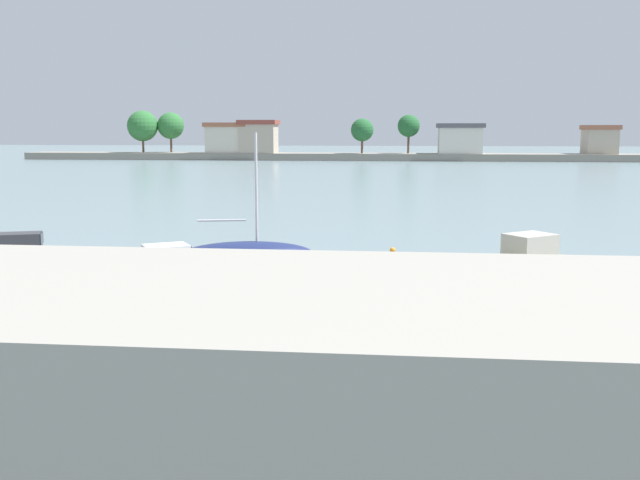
{
  "coord_description": "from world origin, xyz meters",
  "views": [
    {
      "loc": [
        -1.84,
        -17.18,
        5.14
      ],
      "look_at": [
        -4.72,
        9.46,
        1.04
      ],
      "focal_mm": 41.16,
      "sensor_mm": 36.0,
      "label": 1
    }
  ],
  "objects_px": {
    "mooring_buoy_0": "(393,250)",
    "moored_boat_3": "(352,275)",
    "moored_boat_0": "(28,258)",
    "moored_boat_2": "(247,254)",
    "moored_boat_4": "(535,267)",
    "moored_boat_1": "(172,276)"
  },
  "relations": [
    {
      "from": "mooring_buoy_0",
      "to": "moored_boat_3",
      "type": "bearing_deg",
      "value": -100.12
    },
    {
      "from": "moored_boat_0",
      "to": "moored_boat_2",
      "type": "distance_m",
      "value": 7.81
    },
    {
      "from": "moored_boat_3",
      "to": "moored_boat_4",
      "type": "relative_size",
      "value": 1.02
    },
    {
      "from": "moored_boat_3",
      "to": "mooring_buoy_0",
      "type": "bearing_deg",
      "value": 63.35
    },
    {
      "from": "moored_boat_2",
      "to": "mooring_buoy_0",
      "type": "height_order",
      "value": "moored_boat_2"
    },
    {
      "from": "moored_boat_0",
      "to": "moored_boat_1",
      "type": "height_order",
      "value": "moored_boat_1"
    },
    {
      "from": "moored_boat_1",
      "to": "mooring_buoy_0",
      "type": "height_order",
      "value": "moored_boat_1"
    },
    {
      "from": "moored_boat_0",
      "to": "mooring_buoy_0",
      "type": "bearing_deg",
      "value": 2.58
    },
    {
      "from": "moored_boat_1",
      "to": "mooring_buoy_0",
      "type": "bearing_deg",
      "value": 17.76
    },
    {
      "from": "moored_boat_3",
      "to": "mooring_buoy_0",
      "type": "relative_size",
      "value": 22.07
    },
    {
      "from": "mooring_buoy_0",
      "to": "moored_boat_1",
      "type": "bearing_deg",
      "value": -131.35
    },
    {
      "from": "moored_boat_1",
      "to": "moored_boat_2",
      "type": "bearing_deg",
      "value": 38.3
    },
    {
      "from": "mooring_buoy_0",
      "to": "moored_boat_2",
      "type": "bearing_deg",
      "value": -144.97
    },
    {
      "from": "moored_boat_3",
      "to": "mooring_buoy_0",
      "type": "distance_m",
      "value": 7.03
    },
    {
      "from": "moored_boat_2",
      "to": "moored_boat_4",
      "type": "bearing_deg",
      "value": -22.69
    },
    {
      "from": "moored_boat_1",
      "to": "mooring_buoy_0",
      "type": "xyz_separation_m",
      "value": [
        6.94,
        7.89,
        -0.37
      ]
    },
    {
      "from": "moored_boat_4",
      "to": "mooring_buoy_0",
      "type": "xyz_separation_m",
      "value": [
        -4.78,
        5.56,
        -0.46
      ]
    },
    {
      "from": "moored_boat_0",
      "to": "moored_boat_4",
      "type": "relative_size",
      "value": 0.85
    },
    {
      "from": "moored_boat_2",
      "to": "moored_boat_4",
      "type": "xyz_separation_m",
      "value": [
        10.16,
        -1.79,
        0.07
      ]
    },
    {
      "from": "moored_boat_0",
      "to": "moored_boat_4",
      "type": "xyz_separation_m",
      "value": [
        17.76,
        0.0,
        0.04
      ]
    },
    {
      "from": "moored_boat_2",
      "to": "mooring_buoy_0",
      "type": "distance_m",
      "value": 6.57
    },
    {
      "from": "moored_boat_0",
      "to": "mooring_buoy_0",
      "type": "distance_m",
      "value": 14.12
    }
  ]
}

